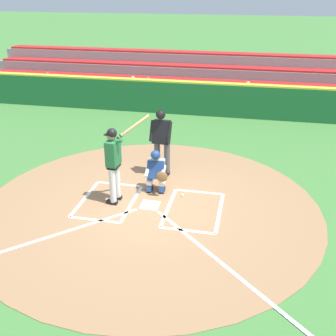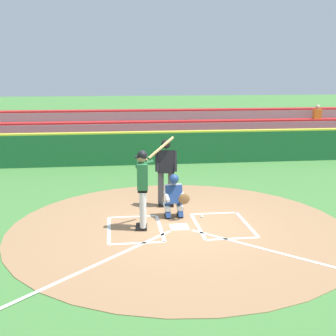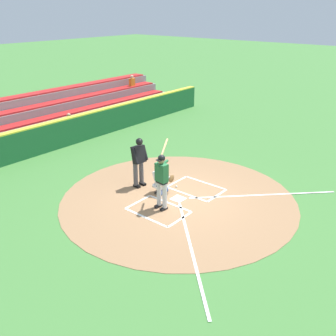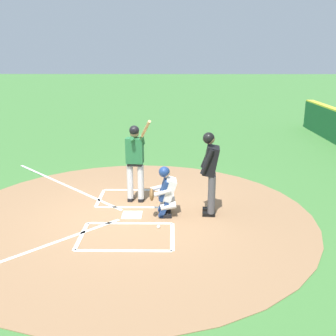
{
  "view_description": "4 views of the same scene",
  "coord_description": "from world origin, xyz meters",
  "views": [
    {
      "loc": [
        -2.19,
        8.27,
        4.88
      ],
      "look_at": [
        -0.41,
        -0.11,
        0.97
      ],
      "focal_mm": 44.09,
      "sensor_mm": 36.0,
      "label": 1
    },
    {
      "loc": [
        1.51,
        9.83,
        3.6
      ],
      "look_at": [
        0.12,
        -1.15,
        1.2
      ],
      "focal_mm": 47.33,
      "sensor_mm": 36.0,
      "label": 2
    },
    {
      "loc": [
        9.18,
        7.14,
        6.09
      ],
      "look_at": [
        0.17,
        -0.32,
        1.12
      ],
      "focal_mm": 40.82,
      "sensor_mm": 36.0,
      "label": 3
    },
    {
      "loc": [
        -8.07,
        -0.89,
        3.49
      ],
      "look_at": [
        0.38,
        -0.8,
        0.99
      ],
      "focal_mm": 41.95,
      "sensor_mm": 36.0,
      "label": 4
    }
  ],
  "objects": [
    {
      "name": "ground_plane",
      "position": [
        0.0,
        0.0,
        0.0
      ],
      "size": [
        120.0,
        120.0,
        0.0
      ],
      "primitive_type": "plane",
      "color": "#427A38"
    },
    {
      "name": "dirt_circle",
      "position": [
        0.0,
        0.0,
        0.01
      ],
      "size": [
        8.0,
        8.0,
        0.01
      ],
      "primitive_type": "cylinder",
      "color": "#99704C",
      "rests_on": "ground"
    },
    {
      "name": "home_plate_and_chalk",
      "position": [
        0.0,
        0.88,
        0.01
      ],
      "size": [
        7.93,
        4.91,
        0.01
      ],
      "color": "white",
      "rests_on": "dirt_circle"
    },
    {
      "name": "batter",
      "position": [
        0.84,
        -0.02,
        1.1
      ],
      "size": [
        0.98,
        0.65,
        2.13
      ],
      "color": "silver",
      "rests_on": "ground"
    },
    {
      "name": "catcher",
      "position": [
        0.01,
        -0.74,
        0.59
      ],
      "size": [
        0.61,
        0.61,
        1.13
      ],
      "color": "black",
      "rests_on": "ground"
    },
    {
      "name": "plate_umpire",
      "position": [
        0.1,
        -1.72,
        1.08
      ],
      "size": [
        0.6,
        0.45,
        1.86
      ],
      "color": "#4C4C51",
      "rests_on": "ground"
    },
    {
      "name": "baseball",
      "position": [
        -0.67,
        -0.61,
        0.04
      ],
      "size": [
        0.07,
        0.07,
        0.07
      ],
      "primitive_type": "sphere",
      "color": "white",
      "rests_on": "ground"
    },
    {
      "name": "backstop_wall",
      "position": [
        0.0,
        -7.5,
        0.65
      ],
      "size": [
        22.0,
        0.36,
        1.31
      ],
      "color": "#1E6033",
      "rests_on": "ground"
    },
    {
      "name": "bleacher_stand",
      "position": [
        0.0,
        -10.2,
        0.7
      ],
      "size": [
        20.0,
        3.4,
        2.1
      ],
      "color": "gray",
      "rests_on": "ground"
    }
  ]
}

